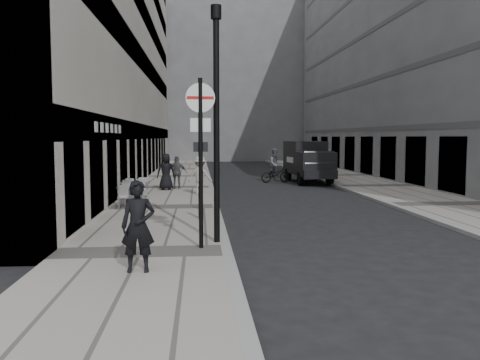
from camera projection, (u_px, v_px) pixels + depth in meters
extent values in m
plane|color=black|center=(235.00, 289.00, 9.26)|extent=(120.00, 120.00, 0.00)
cube|color=gray|center=(173.00, 188.00, 26.97)|extent=(4.00, 60.00, 0.12)
cube|color=gray|center=(375.00, 186.00, 27.85)|extent=(4.00, 60.00, 0.12)
cube|color=beige|center=(114.00, 39.00, 32.34)|extent=(4.00, 45.00, 18.00)
cube|color=gray|center=(418.00, 28.00, 33.87)|extent=(6.00, 45.00, 20.00)
cube|color=gray|center=(215.00, 72.00, 64.06)|extent=(24.00, 16.00, 22.00)
imported|color=black|center=(138.00, 226.00, 9.94)|extent=(0.66, 0.43, 1.81)
cylinder|color=black|center=(201.00, 164.00, 12.01)|extent=(0.10, 0.10, 4.02)
cylinder|color=white|center=(200.00, 98.00, 11.87)|extent=(0.69, 0.10, 0.69)
cube|color=#B21414|center=(200.00, 98.00, 11.85)|extent=(0.63, 0.07, 0.07)
cube|color=white|center=(200.00, 125.00, 11.96)|extent=(0.48, 0.07, 0.32)
cylinder|color=black|center=(217.00, 130.00, 12.62)|extent=(0.15, 0.15, 5.64)
cylinder|color=black|center=(216.00, 12.00, 12.37)|extent=(0.26, 0.26, 0.33)
cylinder|color=black|center=(200.00, 198.00, 18.59)|extent=(0.11, 0.11, 0.85)
cylinder|color=black|center=(201.00, 203.00, 16.41)|extent=(0.14, 0.14, 1.02)
cylinder|color=black|center=(301.00, 179.00, 29.01)|extent=(0.31, 0.79, 0.78)
cylinder|color=black|center=(330.00, 178.00, 29.22)|extent=(0.31, 0.79, 0.78)
cylinder|color=black|center=(288.00, 174.00, 32.30)|extent=(0.31, 0.79, 0.78)
cylinder|color=black|center=(314.00, 174.00, 32.51)|extent=(0.31, 0.79, 0.78)
cube|color=black|center=(305.00, 157.00, 31.54)|extent=(2.11, 3.61, 1.96)
cube|color=black|center=(316.00, 164.00, 28.94)|extent=(2.03, 1.84, 1.37)
cube|color=#1E2328|center=(320.00, 158.00, 28.18)|extent=(1.73, 0.41, 0.72)
imported|color=black|center=(275.00, 174.00, 30.90)|extent=(2.03, 1.24, 1.01)
imported|color=#5C5B61|center=(276.00, 164.00, 30.85)|extent=(1.10, 0.97, 1.90)
imported|color=#4C4C50|center=(177.00, 172.00, 25.95)|extent=(0.99, 0.43, 1.67)
imported|color=#ABA59E|center=(200.00, 175.00, 23.31)|extent=(1.28, 0.94, 1.77)
imported|color=black|center=(166.00, 172.00, 25.41)|extent=(1.00, 0.75, 1.84)
cylinder|color=#BBBABD|center=(125.00, 206.00, 19.28)|extent=(0.42, 0.42, 0.03)
cylinder|color=#BBBABD|center=(125.00, 197.00, 19.25)|extent=(0.06, 0.06, 0.71)
cylinder|color=#BBBABD|center=(125.00, 188.00, 19.22)|extent=(0.67, 0.67, 0.03)
cylinder|color=silver|center=(142.00, 199.00, 21.67)|extent=(0.43, 0.43, 0.03)
cylinder|color=silver|center=(142.00, 190.00, 21.64)|extent=(0.06, 0.06, 0.73)
cylinder|color=silver|center=(142.00, 182.00, 21.61)|extent=(0.69, 0.69, 0.03)
cylinder|color=#B5B5B7|center=(129.00, 200.00, 21.30)|extent=(0.43, 0.43, 0.03)
cylinder|color=#B5B5B7|center=(128.00, 191.00, 21.27)|extent=(0.06, 0.06, 0.72)
cylinder|color=#B5B5B7|center=(128.00, 183.00, 21.24)|extent=(0.68, 0.68, 0.03)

